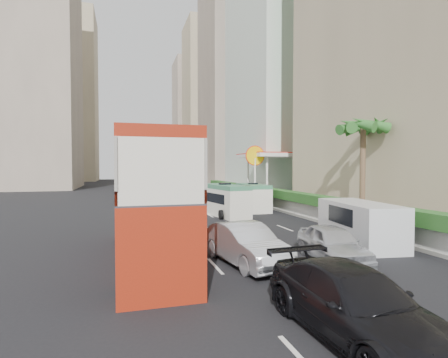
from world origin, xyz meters
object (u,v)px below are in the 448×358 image
object	(u,v)px
van_asset	(209,208)
minibus_far	(253,197)
double_decker_bus	(149,199)
shell_station	(273,176)
panel_van_far	(234,195)
minibus_near	(225,200)
car_silver_lane_a	(245,264)
car_black	(353,337)
palm_tree	(363,175)
panel_van_near	(360,223)
car_silver_lane_b	(332,261)

from	to	relation	value
van_asset	minibus_far	world-z (taller)	minibus_far
double_decker_bus	shell_station	xyz separation A→B (m)	(16.00, 23.00, 0.22)
minibus_far	panel_van_far	xyz separation A→B (m)	(0.01, 5.47, -0.21)
minibus_near	van_asset	bearing A→B (deg)	80.51
van_asset	panel_van_far	xyz separation A→B (m)	(3.38, 2.63, 0.96)
car_silver_lane_a	van_asset	size ratio (longest dim) A/B	0.92
minibus_near	panel_van_far	size ratio (longest dim) A/B	1.17
van_asset	minibus_far	xyz separation A→B (m)	(3.38, -2.85, 1.17)
van_asset	minibus_near	distance (m)	5.57
car_black	car_silver_lane_a	bearing A→B (deg)	90.91
car_silver_lane_a	van_asset	distance (m)	19.19
palm_tree	shell_station	size ratio (longest dim) A/B	0.80
palm_tree	minibus_near	bearing A→B (deg)	133.19
car_silver_lane_a	panel_van_near	world-z (taller)	panel_van_near
car_silver_lane_b	palm_tree	size ratio (longest dim) A/B	0.68
panel_van_near	car_silver_lane_b	bearing A→B (deg)	-134.53
double_decker_bus	panel_van_far	bearing A→B (deg)	62.66
double_decker_bus	palm_tree	distance (m)	14.39
shell_station	double_decker_bus	bearing A→B (deg)	-124.82
double_decker_bus	panel_van_near	size ratio (longest dim) A/B	2.09
double_decker_bus	shell_station	world-z (taller)	shell_station
shell_station	palm_tree	bearing A→B (deg)	-96.60
car_black	panel_van_far	xyz separation A→B (m)	(6.12, 27.95, 0.96)
car_silver_lane_a	palm_tree	xyz separation A→B (m)	(10.15, 5.99, 3.38)
car_silver_lane_b	shell_station	xyz separation A→B (m)	(8.79, 25.67, 2.75)
van_asset	minibus_near	xyz separation A→B (m)	(-0.00, -5.44, 1.24)
car_silver_lane_a	car_black	world-z (taller)	car_silver_lane_a
palm_tree	panel_van_near	bearing A→B (deg)	-128.95
car_silver_lane_a	minibus_near	world-z (taller)	minibus_near
shell_station	panel_van_far	bearing A→B (deg)	-149.81
car_black	panel_van_near	bearing A→B (deg)	49.63
van_asset	panel_van_near	bearing A→B (deg)	-78.58
car_silver_lane_a	shell_station	distance (m)	28.01
panel_van_near	panel_van_far	world-z (taller)	panel_van_near
minibus_far	panel_van_far	bearing A→B (deg)	93.17
double_decker_bus	car_silver_lane_a	distance (m)	4.86
car_silver_lane_b	minibus_near	distance (m)	14.25
car_silver_lane_a	car_black	distance (m)	6.39
car_silver_lane_b	van_asset	size ratio (longest dim) A/B	0.82
car_silver_lane_b	palm_tree	world-z (taller)	palm_tree
minibus_near	palm_tree	distance (m)	10.53
car_silver_lane_a	panel_van_far	xyz separation A→B (m)	(6.48, 21.57, 0.96)
car_silver_lane_b	panel_van_near	xyz separation A→B (m)	(3.16, 2.43, 1.05)
car_black	minibus_near	world-z (taller)	minibus_near
car_black	panel_van_near	world-z (taller)	panel_van_near
car_silver_lane_b	shell_station	bearing A→B (deg)	78.95
car_silver_lane_b	minibus_near	world-z (taller)	minibus_near
double_decker_bus	panel_van_near	xyz separation A→B (m)	(10.37, -0.24, -1.48)
car_black	panel_van_far	size ratio (longest dim) A/B	1.13
double_decker_bus	minibus_near	xyz separation A→B (m)	(6.74, 11.52, -1.29)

